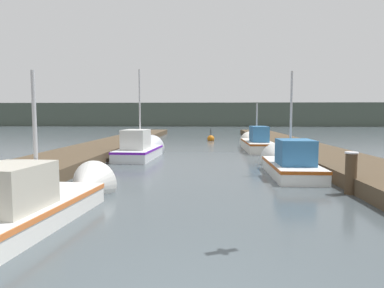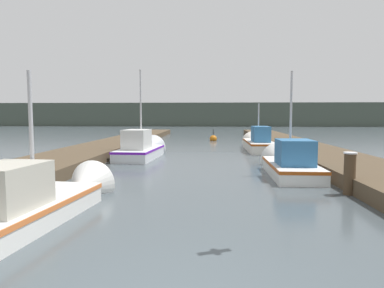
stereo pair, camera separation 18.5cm
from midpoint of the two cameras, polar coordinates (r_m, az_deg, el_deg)
name	(u,v)px [view 1 (the left image)]	position (r m, az deg, el deg)	size (l,w,h in m)	color
dock_left	(102,148)	(20.33, -15.00, -0.68)	(2.97, 40.00, 0.44)	#4C3D2B
dock_right	(303,149)	(20.12, 17.71, -0.80)	(2.97, 40.00, 0.44)	#4C3D2B
distant_shore_ridge	(205,115)	(71.02, 2.09, 4.92)	(120.00, 16.00, 4.38)	#424C42
fishing_boat_0	(46,199)	(7.89, -23.79, -8.38)	(1.84, 5.09, 3.42)	silver
fishing_boat_1	(288,163)	(13.00, 15.31, -3.00)	(1.58, 4.73, 4.12)	silver
fishing_boat_2	(141,149)	(17.31, -8.78, -0.78)	(1.86, 4.79, 4.83)	silver
fishing_boat_3	(256,142)	(21.37, 10.34, 0.27)	(1.48, 5.84, 3.22)	silver
mooring_piling_0	(132,141)	(21.28, -10.28, 0.51)	(0.32, 0.32, 1.06)	#473523
mooring_piling_1	(351,173)	(10.10, 24.49, -4.41)	(0.34, 0.34, 1.14)	#473523
channel_buoy	(211,139)	(28.30, 2.96, 0.89)	(0.59, 0.59, 1.09)	#BF6513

